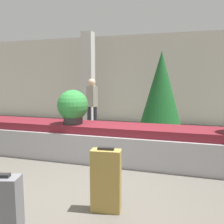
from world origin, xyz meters
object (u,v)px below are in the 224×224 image
at_px(suitcase_5, 1,213).
at_px(traveler_0, 92,101).
at_px(potted_plant_1, 73,107).
at_px(pillar, 88,79).
at_px(suitcase_4, 106,180).
at_px(decorated_tree, 161,92).

relative_size(suitcase_5, traveler_0, 0.45).
xyz_separation_m(potted_plant_1, traveler_0, (-0.59, 2.52, -0.09)).
relative_size(suitcase_5, potted_plant_1, 1.07).
bearing_deg(potted_plant_1, suitcase_5, -78.12).
height_order(potted_plant_1, traveler_0, traveler_0).
bearing_deg(pillar, suitcase_4, -65.82).
distance_m(pillar, potted_plant_1, 3.99).
bearing_deg(decorated_tree, potted_plant_1, -122.48).
distance_m(suitcase_5, potted_plant_1, 2.83).
height_order(suitcase_4, suitcase_5, suitcase_4).
bearing_deg(decorated_tree, suitcase_4, -92.78).
relative_size(suitcase_4, potted_plant_1, 1.15).
distance_m(suitcase_5, decorated_tree, 5.16).
bearing_deg(suitcase_4, pillar, 107.27).
relative_size(pillar, traveler_0, 2.00).
bearing_deg(suitcase_4, suitcase_5, -134.27).
bearing_deg(suitcase_5, pillar, 90.65).
bearing_deg(decorated_tree, suitcase_5, -100.24).
distance_m(pillar, traveler_0, 1.53).
height_order(pillar, suitcase_4, pillar).
xyz_separation_m(pillar, potted_plant_1, (1.21, -3.76, -0.57)).
distance_m(suitcase_5, traveler_0, 5.37).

